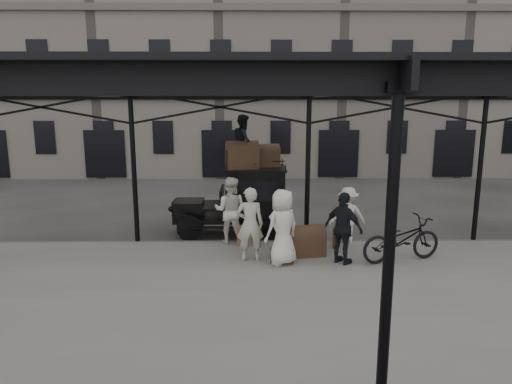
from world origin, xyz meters
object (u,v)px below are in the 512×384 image
at_px(porter_official, 344,228).
at_px(steamer_trunk_roof_near, 242,157).
at_px(steamer_trunk_platform, 307,243).
at_px(porter_left, 250,224).
at_px(bicycle, 402,239).
at_px(taxi, 245,198).

distance_m(porter_official, steamer_trunk_roof_near, 4.14).
bearing_deg(steamer_trunk_platform, porter_official, -48.65).
bearing_deg(porter_left, bicycle, 175.58).
relative_size(steamer_trunk_roof_near, steamer_trunk_platform, 1.04).
bearing_deg(bicycle, steamer_trunk_roof_near, 40.02).
distance_m(porter_left, steamer_trunk_platform, 1.68).
relative_size(porter_official, steamer_trunk_platform, 1.97).
bearing_deg(porter_left, steamer_trunk_platform, -168.72).
relative_size(bicycle, steamer_trunk_roof_near, 2.29).
distance_m(porter_left, steamer_trunk_roof_near, 2.97).
distance_m(bicycle, steamer_trunk_roof_near, 5.26).
relative_size(porter_official, steamer_trunk_roof_near, 1.90).
height_order(taxi, porter_left, taxi).
xyz_separation_m(porter_left, steamer_trunk_platform, (1.52, 0.38, -0.62)).
xyz_separation_m(bicycle, steamer_trunk_roof_near, (-4.13, 2.72, 1.80)).
height_order(porter_left, steamer_trunk_roof_near, steamer_trunk_roof_near).
distance_m(porter_official, steamer_trunk_platform, 1.21).
relative_size(porter_left, steamer_trunk_platform, 2.06).
distance_m(porter_left, porter_official, 2.37).
xyz_separation_m(porter_left, bicycle, (3.89, -0.12, -0.38)).
bearing_deg(bicycle, porter_official, 79.58).
relative_size(porter_left, bicycle, 0.87).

